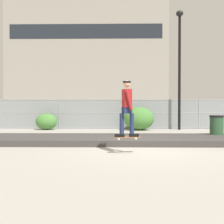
% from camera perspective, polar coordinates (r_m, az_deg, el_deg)
% --- Properties ---
extents(ground_plane, '(120.00, 120.00, 0.00)m').
position_cam_1_polar(ground_plane, '(9.48, 5.26, -7.44)').
color(ground_plane, '#9E998E').
extents(gravel_berm, '(17.16, 2.96, 0.22)m').
position_cam_1_polar(gravel_berm, '(11.79, 4.43, -5.23)').
color(gravel_berm, '#3D3A38').
rests_on(gravel_berm, ground_plane).
extents(skateboard, '(0.82, 0.37, 0.07)m').
position_cam_1_polar(skateboard, '(8.95, 2.83, -4.84)').
color(skateboard, '#9E5B33').
extents(skater, '(0.72, 0.62, 1.68)m').
position_cam_1_polar(skater, '(8.90, 2.84, 1.32)').
color(skater, black).
rests_on(skater, skateboard).
extents(chain_fence, '(17.67, 0.06, 1.85)m').
position_cam_1_polar(chain_fence, '(18.86, 3.17, -0.39)').
color(chain_fence, gray).
rests_on(chain_fence, ground_plane).
extents(street_lamp, '(0.44, 0.44, 7.18)m').
position_cam_1_polar(street_lamp, '(18.81, 12.72, 10.30)').
color(street_lamp, black).
rests_on(street_lamp, ground_plane).
extents(parked_car_near, '(4.55, 2.26, 1.66)m').
position_cam_1_polar(parked_car_near, '(21.91, -10.90, -0.45)').
color(parked_car_near, '#566B4C').
rests_on(parked_car_near, ground_plane).
extents(parked_car_mid, '(4.46, 2.06, 1.66)m').
position_cam_1_polar(parked_car_mid, '(21.89, 2.88, -0.44)').
color(parked_car_mid, black).
rests_on(parked_car_mid, ground_plane).
extents(library_building, '(28.63, 10.64, 23.19)m').
position_cam_1_polar(library_building, '(58.10, -4.47, 11.13)').
color(library_building, gray).
rests_on(library_building, ground_plane).
extents(shrub_left, '(1.29, 1.05, 0.99)m').
position_cam_1_polar(shrub_left, '(18.51, -12.35, -1.78)').
color(shrub_left, '#477F38').
rests_on(shrub_left, ground_plane).
extents(shrub_center, '(1.79, 1.47, 1.38)m').
position_cam_1_polar(shrub_center, '(17.80, 5.14, -1.24)').
color(shrub_center, '#477F38').
rests_on(shrub_center, ground_plane).
extents(trash_bin, '(0.59, 0.59, 1.03)m').
position_cam_1_polar(trash_bin, '(13.35, 19.27, -2.80)').
color(trash_bin, '#2D5133').
rests_on(trash_bin, ground_plane).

